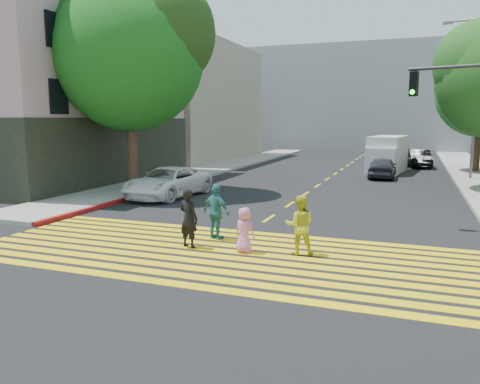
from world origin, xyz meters
The scene contains 19 objects.
ground centered at (0.00, 0.00, 0.00)m, with size 120.00×120.00×0.00m, color black.
sidewalk_left centered at (-8.50, 22.00, 0.07)m, with size 3.00×40.00×0.15m, color gray.
curb_red centered at (-6.90, 6.00, 0.08)m, with size 0.20×8.00×0.16m, color maroon.
crosswalk centered at (0.00, 1.28, 0.01)m, with size 13.40×5.30×0.01m.
lane_line centered at (0.00, 22.50, 0.01)m, with size 0.12×34.40×0.01m.
building_left_pink centered at (-16.00, 12.00, 4.58)m, with size 12.10×14.10×11.00m.
building_left_tan centered at (-16.00, 28.00, 5.00)m, with size 12.00×16.00×10.00m, color tan.
backdrop_block centered at (0.00, 48.00, 6.00)m, with size 30.00×8.00×12.00m, color gray.
tree_left centered at (-7.94, 9.73, 6.86)m, with size 8.34×7.99×10.17m.
pedestrian_man centered at (-0.97, 1.55, 0.82)m, with size 0.60×0.39×1.65m, color black.
pedestrian_woman centered at (2.05, 1.97, 0.79)m, with size 0.76×0.59×1.57m, color gold.
pedestrian_child centered at (0.64, 1.60, 0.61)m, with size 0.60×0.39×1.23m, color pink.
pedestrian_extra centered at (-0.62, 2.64, 0.82)m, with size 0.96×0.40×1.64m, color teal.
white_sedan centered at (-5.73, 8.96, 0.68)m, with size 2.26×4.90×1.36m, color white.
dark_car_near centered at (3.03, 19.72, 0.64)m, with size 1.52×3.78×1.29m, color #26262E.
silver_car centered at (3.44, 28.76, 0.65)m, with size 1.82×4.48×1.30m, color #9E9E9F.
dark_car_parked centered at (5.17, 27.47, 0.67)m, with size 1.42×4.09×1.35m, color black.
white_van centered at (3.08, 22.93, 1.15)m, with size 2.54×5.34×2.43m.
street_lamp centered at (7.73, 20.29, 5.32)m, with size 2.09×0.63×9.27m.
Camera 1 is at (4.74, -9.77, 3.51)m, focal length 35.00 mm.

